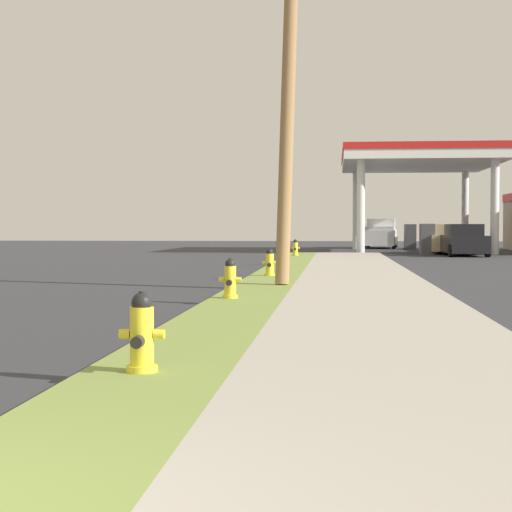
% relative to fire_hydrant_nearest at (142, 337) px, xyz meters
% --- Properties ---
extents(fire_hydrant_nearest, '(0.42, 0.37, 0.74)m').
position_rel_fire_hydrant_nearest_xyz_m(fire_hydrant_nearest, '(0.00, 0.00, 0.00)').
color(fire_hydrant_nearest, yellow).
rests_on(fire_hydrant_nearest, grass_verge).
extents(fire_hydrant_second, '(0.42, 0.38, 0.74)m').
position_rel_fire_hydrant_nearest_xyz_m(fire_hydrant_second, '(-0.18, 7.93, 0.00)').
color(fire_hydrant_second, yellow).
rests_on(fire_hydrant_second, grass_verge).
extents(fire_hydrant_third, '(0.42, 0.37, 0.74)m').
position_rel_fire_hydrant_nearest_xyz_m(fire_hydrant_third, '(-0.00, 15.08, 0.00)').
color(fire_hydrant_third, yellow).
rests_on(fire_hydrant_third, grass_verge).
extents(fire_hydrant_fourth, '(0.42, 0.37, 0.74)m').
position_rel_fire_hydrant_nearest_xyz_m(fire_hydrant_fourth, '(-0.16, 24.00, 0.00)').
color(fire_hydrant_fourth, yellow).
rests_on(fire_hydrant_fourth, grass_verge).
extents(fire_hydrant_fifth, '(0.42, 0.38, 0.74)m').
position_rel_fire_hydrant_nearest_xyz_m(fire_hydrant_fifth, '(-0.06, 30.92, 0.00)').
color(fire_hydrant_fifth, yellow).
rests_on(fire_hydrant_fifth, grass_verge).
extents(utility_pole_midground, '(0.70, 1.51, 8.19)m').
position_rel_fire_hydrant_nearest_xyz_m(utility_pole_midground, '(0.66, 11.91, 3.85)').
color(utility_pole_midground, '#937047').
rests_on(utility_pole_midground, grass_verge).
extents(car_tan_by_near_pump, '(2.02, 4.53, 1.57)m').
position_rel_fire_hydrant_nearest_xyz_m(car_tan_by_near_pump, '(7.65, 38.09, 0.28)').
color(car_tan_by_near_pump, tan).
rests_on(car_tan_by_near_pump, ground).
extents(car_black_by_far_pump, '(2.06, 4.55, 1.57)m').
position_rel_fire_hydrant_nearest_xyz_m(car_black_by_far_pump, '(8.08, 34.59, 0.28)').
color(car_black_by_far_pump, black).
rests_on(car_black_by_far_pump, ground).
extents(truck_white_at_forecourt, '(2.60, 5.57, 1.97)m').
position_rel_fire_hydrant_nearest_xyz_m(truck_white_at_forecourt, '(4.81, 49.18, 0.47)').
color(truck_white_at_forecourt, white).
rests_on(truck_white_at_forecourt, ground).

